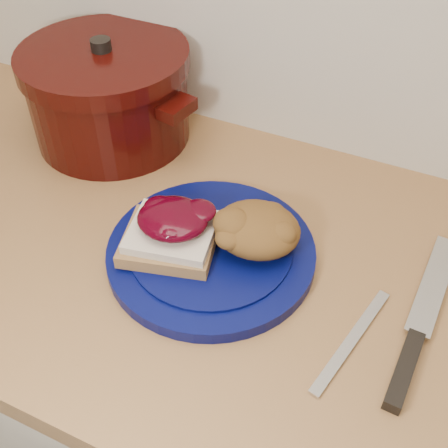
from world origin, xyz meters
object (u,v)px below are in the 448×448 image
at_px(chef_knife, 413,344).
at_px(butter_knife, 352,340).
at_px(pepper_grinder, 124,92).
at_px(dutch_oven, 109,94).
at_px(plate, 211,253).

distance_m(chef_knife, butter_knife, 0.07).
relative_size(butter_knife, pepper_grinder, 1.41).
distance_m(butter_knife, dutch_oven, 0.55).
bearing_deg(pepper_grinder, butter_knife, -30.06).
height_order(chef_knife, pepper_grinder, pepper_grinder).
height_order(butter_knife, pepper_grinder, pepper_grinder).
bearing_deg(chef_knife, plate, 86.70).
relative_size(plate, butter_knife, 1.58).
xyz_separation_m(chef_knife, pepper_grinder, (-0.56, 0.26, 0.06)).
height_order(dutch_oven, pepper_grinder, dutch_oven).
bearing_deg(chef_knife, dutch_oven, 71.42).
relative_size(butter_knife, dutch_oven, 0.54).
xyz_separation_m(chef_knife, butter_knife, (-0.07, -0.02, -0.00)).
height_order(plate, dutch_oven, dutch_oven).
xyz_separation_m(plate, butter_knife, (0.21, -0.05, -0.01)).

